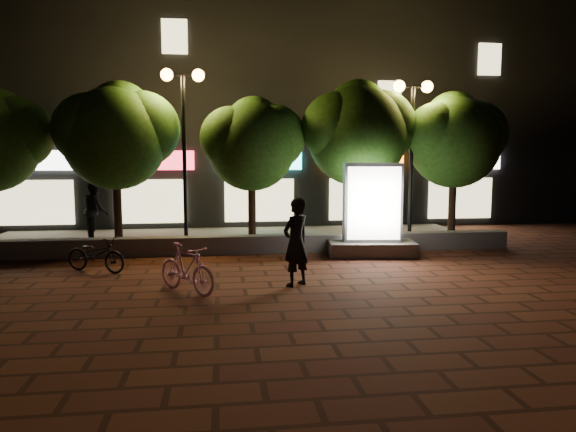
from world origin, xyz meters
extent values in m
plane|color=#562A1B|center=(0.00, 0.00, 0.00)|extent=(80.00, 80.00, 0.00)
cube|color=slate|center=(0.00, 4.00, 0.25)|extent=(16.00, 0.45, 0.50)
cube|color=slate|center=(0.00, 6.50, 0.04)|extent=(16.00, 5.00, 0.08)
cube|color=black|center=(0.00, 13.00, 5.00)|extent=(28.00, 8.00, 10.00)
cube|color=white|center=(-7.00, 8.94, 2.60)|extent=(3.20, 0.12, 0.70)
cube|color=beige|center=(-7.00, 8.94, 1.10)|extent=(2.60, 0.10, 1.60)
cube|color=#DF2D40|center=(-3.00, 8.94, 2.60)|extent=(3.20, 0.12, 0.70)
cube|color=beige|center=(-3.00, 8.94, 1.10)|extent=(2.60, 0.10, 1.60)
cube|color=#3CC4BB|center=(1.00, 8.94, 2.60)|extent=(3.20, 0.12, 0.70)
cube|color=beige|center=(1.00, 8.94, 1.10)|extent=(2.60, 0.10, 1.60)
cube|color=orange|center=(5.00, 8.94, 2.60)|extent=(3.20, 0.12, 0.70)
cube|color=beige|center=(5.00, 8.94, 1.10)|extent=(2.60, 0.10, 1.60)
cube|color=white|center=(9.00, 8.94, 2.60)|extent=(3.20, 0.12, 0.70)
cube|color=beige|center=(9.00, 8.94, 1.10)|extent=(2.60, 0.10, 1.60)
cube|color=beige|center=(-2.00, 8.94, 7.00)|extent=(0.90, 0.10, 1.20)
cube|color=beige|center=(6.00, 8.94, 5.00)|extent=(0.90, 0.10, 1.20)
cube|color=beige|center=(10.00, 8.94, 6.50)|extent=(0.90, 0.10, 1.20)
sphere|color=#315B1A|center=(-6.30, 5.60, 3.40)|extent=(2.10, 2.10, 2.10)
cylinder|color=black|center=(-3.50, 5.40, 1.25)|extent=(0.24, 0.24, 2.34)
sphere|color=#315B1A|center=(-3.50, 5.40, 3.25)|extent=(3.00, 3.00, 3.00)
sphere|color=#315B1A|center=(-2.75, 5.60, 3.54)|extent=(2.25, 2.25, 2.25)
sphere|color=#315B1A|center=(-4.17, 5.25, 3.50)|extent=(2.10, 2.10, 2.10)
sphere|color=#315B1A|center=(-3.40, 5.75, 4.00)|extent=(1.95, 1.95, 1.95)
cylinder|color=black|center=(0.50, 5.40, 1.18)|extent=(0.24, 0.24, 2.21)
sphere|color=#315B1A|center=(0.50, 5.40, 3.03)|extent=(2.70, 2.70, 2.70)
sphere|color=#315B1A|center=(1.17, 5.60, 3.33)|extent=(2.03, 2.03, 2.02)
sphere|color=#315B1A|center=(-0.11, 5.25, 3.28)|extent=(1.89, 1.89, 1.89)
sphere|color=#315B1A|center=(0.60, 5.75, 3.70)|extent=(1.76, 1.76, 1.76)
cylinder|color=black|center=(3.80, 5.40, 1.30)|extent=(0.24, 0.24, 2.43)
sphere|color=#315B1A|center=(3.80, 5.40, 3.36)|extent=(3.10, 3.10, 3.10)
sphere|color=#315B1A|center=(4.58, 5.60, 3.66)|extent=(2.33, 2.33, 2.33)
sphere|color=#315B1A|center=(3.10, 5.25, 3.61)|extent=(2.17, 2.17, 2.17)
sphere|color=#315B1A|center=(3.90, 5.75, 4.14)|extent=(2.01, 2.02, 2.02)
cylinder|color=black|center=(7.00, 5.40, 1.23)|extent=(0.24, 0.24, 2.29)
sphere|color=#315B1A|center=(7.00, 5.40, 3.17)|extent=(2.90, 2.90, 2.90)
sphere|color=#315B1A|center=(7.72, 5.60, 3.47)|extent=(2.18, 2.17, 2.17)
sphere|color=#315B1A|center=(6.35, 5.25, 3.42)|extent=(2.03, 2.03, 2.03)
sphere|color=#315B1A|center=(7.10, 5.75, 3.90)|extent=(1.89, 1.88, 1.88)
cylinder|color=black|center=(-1.50, 5.20, 2.58)|extent=(0.12, 0.12, 5.00)
cylinder|color=black|center=(-1.50, 5.20, 5.08)|extent=(0.90, 0.08, 0.08)
sphere|color=orange|center=(-1.95, 5.20, 5.08)|extent=(0.36, 0.36, 0.36)
sphere|color=orange|center=(-1.05, 5.20, 5.08)|extent=(0.36, 0.36, 0.36)
cylinder|color=black|center=(5.50, 5.20, 2.48)|extent=(0.12, 0.12, 4.80)
cylinder|color=black|center=(5.50, 5.20, 4.88)|extent=(0.90, 0.08, 0.08)
sphere|color=orange|center=(5.05, 5.20, 4.88)|extent=(0.36, 0.36, 0.36)
sphere|color=orange|center=(5.95, 5.20, 4.88)|extent=(0.36, 0.36, 0.36)
cube|color=slate|center=(3.66, 3.21, 0.20)|extent=(2.48, 1.45, 0.39)
cube|color=#4C4C51|center=(3.66, 3.21, 1.47)|extent=(1.62, 0.72, 2.15)
cube|color=white|center=(3.62, 2.93, 1.47)|extent=(1.41, 0.21, 1.96)
cube|color=white|center=(3.69, 3.50, 1.47)|extent=(1.41, 0.21, 1.96)
imported|color=#EC97CF|center=(-1.16, -0.17, 0.49)|extent=(1.44, 1.53, 0.98)
imported|color=black|center=(1.09, 0.12, 0.93)|extent=(0.81, 0.76, 1.86)
imported|color=black|center=(-3.39, 2.04, 0.42)|extent=(1.68, 1.23, 0.84)
imported|color=black|center=(-4.34, 6.26, 1.05)|extent=(1.02, 1.14, 1.94)
camera|label=1|loc=(-0.47, -10.38, 2.67)|focal=32.09mm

